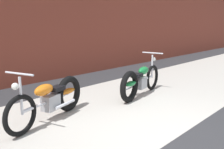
# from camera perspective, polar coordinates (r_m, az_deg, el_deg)

# --- Properties ---
(ground_plane) EXTENTS (80.00, 80.00, 0.00)m
(ground_plane) POSITION_cam_1_polar(r_m,az_deg,el_deg) (4.08, 14.06, -14.43)
(ground_plane) COLOR #2D2D30
(sidewalk_slab) EXTENTS (36.00, 3.50, 0.01)m
(sidewalk_slab) POSITION_cam_1_polar(r_m,az_deg,el_deg) (5.08, -3.57, -8.73)
(sidewalk_slab) COLOR #B2ADA3
(sidewalk_slab) RESTS_ON ground
(brick_building_wall) EXTENTS (36.00, 0.50, 4.62)m
(brick_building_wall) POSITION_cam_1_polar(r_m,az_deg,el_deg) (7.68, -22.33, 14.88)
(brick_building_wall) COLOR brown
(brick_building_wall) RESTS_ON ground
(motorcycle_orange) EXTENTS (1.95, 0.83, 1.03)m
(motorcycle_orange) POSITION_cam_1_polar(r_m,az_deg,el_deg) (4.77, -13.39, -5.37)
(motorcycle_orange) COLOR black
(motorcycle_orange) RESTS_ON ground
(motorcycle_green) EXTENTS (1.99, 0.66, 1.03)m
(motorcycle_green) POSITION_cam_1_polar(r_m,az_deg,el_deg) (6.05, 6.25, -1.50)
(motorcycle_green) COLOR black
(motorcycle_green) RESTS_ON ground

